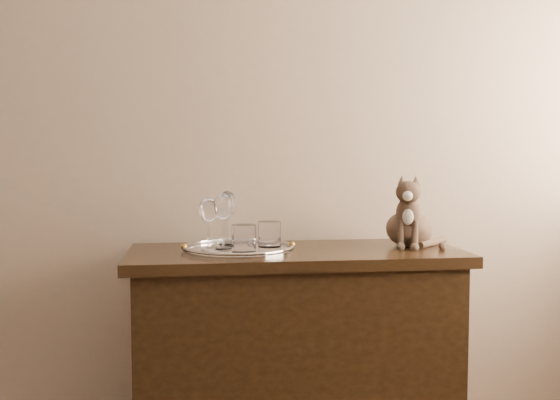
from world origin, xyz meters
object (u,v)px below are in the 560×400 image
Objects in this scene: tumbler_c at (269,234)px; cat at (409,211)px; wine_glass_c at (209,223)px; tumbler_b at (244,238)px; wine_glass_b at (227,218)px; sideboard at (295,364)px; tray at (239,249)px; wine_glass_d at (223,221)px.

cat is at bearing 0.28° from tumbler_c.
wine_glass_c reaches higher than tumbler_b.
wine_glass_b reaches higher than tumbler_b.
sideboard is 0.49m from tumbler_c.
tray is at bearing 176.18° from sideboard.
tumbler_b reaches higher than tray.
tumbler_b reaches higher than tumbler_c.
tray is 2.17× the size of wine_glass_c.
sideboard is at bearing -25.88° from wine_glass_b.
wine_glass_b is at bearing 57.98° from wine_glass_c.
tumbler_b is at bearing -36.13° from wine_glass_c.
wine_glass_b is 0.18m from tumbler_c.
tray is 1.99× the size of wine_glass_b.
wine_glass_c reaches higher than tray.
wine_glass_c is at bearing 179.06° from sideboard.
tray is 4.30× the size of tumbler_c.
cat is at bearing 1.64° from tray.
sideboard is 0.60m from wine_glass_b.
wine_glass_d is at bearing -171.45° from tumbler_c.
tray is at bearing -172.04° from tumbler_c.
wine_glass_d is (-0.02, -0.11, -0.00)m from wine_glass_b.
wine_glass_b is 2.12× the size of tumbler_b.
wine_glass_c is at bearing -175.46° from tray.
cat is (0.44, 0.03, 0.56)m from sideboard.
tray is 0.12m from wine_glass_d.
cat reaches higher than wine_glass_c.
wine_glass_d is 2.09× the size of tumbler_b.
cat is at bearing -7.12° from wine_glass_b.
wine_glass_d is 0.12m from tumbler_b.
wine_glass_d is (0.05, -0.00, 0.01)m from wine_glass_c.
cat is at bearing 2.06° from wine_glass_c.
sideboard is 4.44× the size of cat.
wine_glass_c is at bearing 178.81° from wine_glass_d.
cat reaches higher than tumbler_b.
wine_glass_b is 1.01× the size of wine_glass_d.
tumbler_c is (0.17, 0.03, -0.05)m from wine_glass_d.
wine_glass_b reaches higher than wine_glass_c.
wine_glass_d reaches higher than tumbler_b.
tray is 2.02× the size of wine_glass_d.
tumbler_c is (0.15, -0.09, -0.05)m from wine_glass_b.
tumbler_b is at bearing -83.36° from tray.
tumbler_c is (0.10, 0.11, -0.00)m from tumbler_b.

